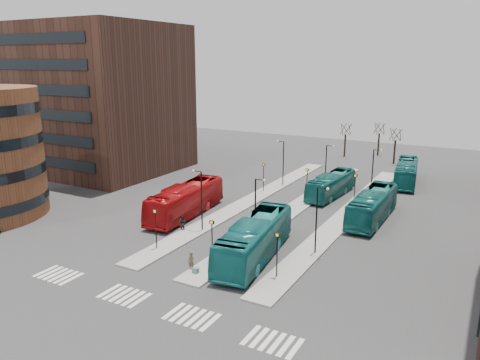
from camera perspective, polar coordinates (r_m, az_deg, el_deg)
The scene contains 19 objects.
ground at distance 33.27m, azimuth -17.46°, elevation -16.54°, with size 160.00×160.00×0.00m, color #2F2F32.
island_left at distance 57.77m, azimuth 1.47°, elevation -2.38°, with size 2.50×45.00×0.15m, color gray.
island_mid at distance 55.38m, azimuth 6.98°, elevation -3.23°, with size 2.50×45.00×0.15m, color gray.
island_right at distance 53.56m, azimuth 12.95°, elevation -4.11°, with size 2.50×45.00×0.15m, color gray.
suitcase at distance 38.45m, azimuth -5.44°, elevation -11.01°, with size 0.46×0.36×0.57m, color navy.
red_bus at distance 51.97m, azimuth -6.63°, elevation -2.45°, with size 2.96×12.66×3.53m, color #A80C10.
teal_bus_a at distance 40.69m, azimuth 1.83°, elevation -7.17°, with size 3.00×12.83×3.57m, color #167171.
teal_bus_b at distance 60.01m, azimuth 11.05°, elevation -0.60°, with size 2.50×10.67×2.97m, color #136360.
teal_bus_c at distance 52.03m, azimuth 15.85°, elevation -3.03°, with size 2.77×11.83×3.30m, color #146462.
teal_bus_d at distance 68.94m, azimuth 19.61°, elevation 0.86°, with size 2.68×11.46×3.19m, color #136362.
traveller at distance 39.04m, azimuth -5.97°, elevation -9.80°, with size 0.58×0.38×1.58m, color brown.
commuter_a at distance 47.76m, azimuth -7.02°, elevation -5.23°, with size 0.77×0.60×1.57m, color black.
commuter_b at distance 44.72m, azimuth -0.32°, elevation -6.46°, with size 0.96×0.40×1.63m, color black.
commuter_c at distance 43.51m, azimuth 0.37°, elevation -6.94°, with size 1.18×0.68×1.82m, color black.
crosswalk_stripes at distance 34.69m, azimuth -10.47°, elevation -14.71°, with size 22.35×2.40×0.01m.
office_block at distance 77.01m, azimuth -17.49°, elevation 9.47°, with size 25.00×20.12×22.00m.
sign_poles at distance 48.71m, azimuth 3.51°, elevation -2.74°, with size 12.45×22.12×3.65m.
lamp_posts at distance 52.40m, azimuth 6.92°, elevation -0.26°, with size 14.04×20.24×6.12m.
bare_trees at distance 85.05m, azimuth 15.84°, elevation 4.36°, with size 10.97×8.14×5.90m.
Camera 1 is at (21.51, -19.08, 16.74)m, focal length 35.00 mm.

